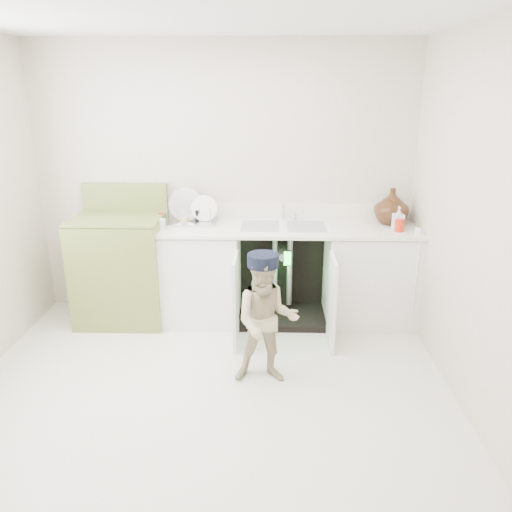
{
  "coord_description": "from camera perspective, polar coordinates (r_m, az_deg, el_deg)",
  "views": [
    {
      "loc": [
        0.42,
        -3.11,
        2.08
      ],
      "look_at": [
        0.32,
        0.7,
        0.79
      ],
      "focal_mm": 35.0,
      "sensor_mm": 36.0,
      "label": 1
    }
  ],
  "objects": [
    {
      "name": "room_shell",
      "position": [
        3.25,
        -5.99,
        3.76
      ],
      "size": [
        6.0,
        5.5,
        1.26
      ],
      "color": "beige",
      "rests_on": "ground"
    },
    {
      "name": "repair_worker",
      "position": [
        3.62,
        1.19,
        -7.24
      ],
      "size": [
        0.49,
        0.91,
        0.99
      ],
      "rotation": [
        0.0,
        0.0,
        0.03
      ],
      "color": "tan",
      "rests_on": "ground"
    },
    {
      "name": "ground",
      "position": [
        3.77,
        -5.34,
        -14.94
      ],
      "size": [
        3.5,
        3.5,
        0.0
      ],
      "primitive_type": "plane",
      "color": "beige",
      "rests_on": "ground"
    },
    {
      "name": "counter_run",
      "position": [
        4.61,
        3.4,
        -1.72
      ],
      "size": [
        2.44,
        1.02,
        1.22
      ],
      "color": "white",
      "rests_on": "ground"
    },
    {
      "name": "avocado_stove",
      "position": [
        4.77,
        -15.06,
        -1.22
      ],
      "size": [
        0.8,
        0.65,
        1.24
      ],
      "color": "olive",
      "rests_on": "ground"
    }
  ]
}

